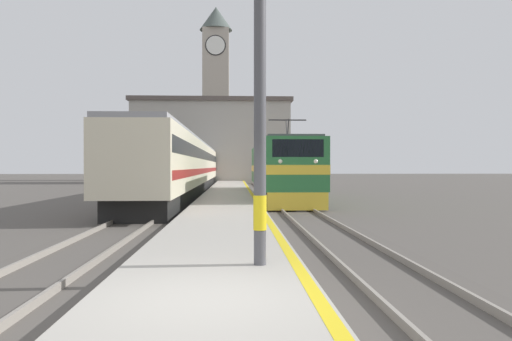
# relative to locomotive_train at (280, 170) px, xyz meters

# --- Properties ---
(ground_plane) EXTENTS (200.00, 200.00, 0.00)m
(ground_plane) POSITION_rel_locomotive_train_xyz_m (-3.21, 5.36, -1.85)
(ground_plane) COLOR #514C47
(platform) EXTENTS (3.17, 140.00, 0.37)m
(platform) POSITION_rel_locomotive_train_xyz_m (-3.21, 0.36, -1.67)
(platform) COLOR #ADA89E
(platform) RESTS_ON ground
(rail_track_near) EXTENTS (2.84, 140.00, 0.16)m
(rail_track_near) POSITION_rel_locomotive_train_xyz_m (0.00, 0.36, -1.82)
(rail_track_near) COLOR #514C47
(rail_track_near) RESTS_ON ground
(rail_track_far) EXTENTS (2.83, 140.00, 0.16)m
(rail_track_far) POSITION_rel_locomotive_train_xyz_m (-6.46, 0.36, -1.82)
(rail_track_far) COLOR #514C47
(rail_track_far) RESTS_ON ground
(locomotive_train) EXTENTS (2.92, 18.01, 4.58)m
(locomotive_train) POSITION_rel_locomotive_train_xyz_m (0.00, 0.00, 0.00)
(locomotive_train) COLOR black
(locomotive_train) RESTS_ON ground
(passenger_train) EXTENTS (2.92, 42.85, 3.93)m
(passenger_train) POSITION_rel_locomotive_train_xyz_m (-6.46, 7.32, 0.27)
(passenger_train) COLOR black
(passenger_train) RESTS_ON ground
(catenary_mast) EXTENTS (2.71, 0.23, 8.52)m
(catenary_mast) POSITION_rel_locomotive_train_xyz_m (-2.28, -22.51, 2.87)
(catenary_mast) COLOR #4C4C51
(catenary_mast) RESTS_ON platform
(clock_tower) EXTENTS (4.85, 4.85, 25.99)m
(clock_tower) POSITION_rel_locomotive_train_xyz_m (-5.59, 44.01, 11.95)
(clock_tower) COLOR #ADA393
(clock_tower) RESTS_ON ground
(station_building) EXTENTS (19.60, 9.21, 10.33)m
(station_building) POSITION_rel_locomotive_train_xyz_m (-5.67, 32.06, 3.34)
(station_building) COLOR #A8A399
(station_building) RESTS_ON ground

